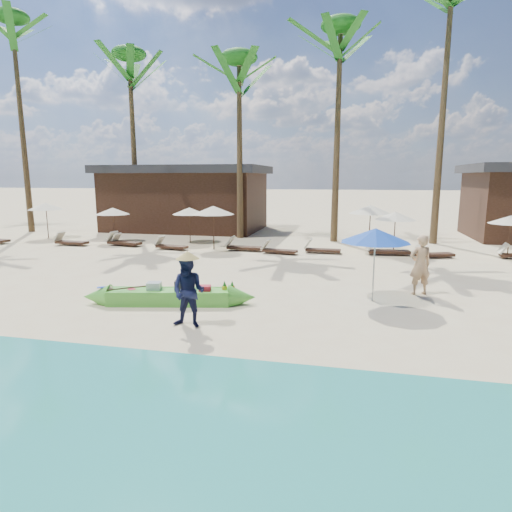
# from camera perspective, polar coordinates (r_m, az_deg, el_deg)

# --- Properties ---
(ground) EXTENTS (240.00, 240.00, 0.00)m
(ground) POSITION_cam_1_polar(r_m,az_deg,el_deg) (11.17, -4.09, -7.98)
(ground) COLOR beige
(ground) RESTS_ON ground
(wet_sand_strip) EXTENTS (240.00, 4.50, 0.01)m
(wet_sand_strip) POSITION_cam_1_polar(r_m,az_deg,el_deg) (6.96, -16.80, -20.45)
(wet_sand_strip) COLOR tan
(wet_sand_strip) RESTS_ON ground
(green_canoe) EXTENTS (5.40, 1.47, 0.69)m
(green_canoe) POSITION_cam_1_polar(r_m,az_deg,el_deg) (12.35, -11.49, -5.24)
(green_canoe) COLOR #54C03A
(green_canoe) RESTS_ON ground
(tourist) EXTENTS (0.78, 0.64, 1.84)m
(tourist) POSITION_cam_1_polar(r_m,az_deg,el_deg) (13.87, 21.05, -1.10)
(tourist) COLOR tan
(tourist) RESTS_ON ground
(vendor_green) EXTENTS (0.86, 0.68, 1.71)m
(vendor_green) POSITION_cam_1_polar(r_m,az_deg,el_deg) (10.29, -8.98, -4.73)
(vendor_green) COLOR #16193D
(vendor_green) RESTS_ON ground
(blue_umbrella) EXTENTS (1.97, 1.97, 2.12)m
(blue_umbrella) POSITION_cam_1_polar(r_m,az_deg,el_deg) (12.55, 15.64, 2.66)
(blue_umbrella) COLOR #99999E
(blue_umbrella) RESTS_ON ground
(resort_parasol_2) EXTENTS (2.01, 2.01, 2.07)m
(resort_parasol_2) POSITION_cam_1_polar(r_m,az_deg,el_deg) (28.06, -26.23, 5.97)
(resort_parasol_2) COLOR #3A2117
(resort_parasol_2) RESTS_ON ground
(resort_parasol_3) EXTENTS (1.84, 1.84, 1.90)m
(resort_parasol_3) POSITION_cam_1_polar(r_m,az_deg,el_deg) (24.86, -18.57, 5.70)
(resort_parasol_3) COLOR #3A2117
(resort_parasol_3) RESTS_ON ground
(lounger_3_left) EXTENTS (1.85, 0.66, 0.62)m
(lounger_3_left) POSITION_cam_1_polar(r_m,az_deg,el_deg) (24.63, -23.58, 1.80)
(lounger_3_left) COLOR #3A2117
(lounger_3_left) RESTS_ON ground
(lounger_3_right) EXTENTS (1.97, 0.87, 0.65)m
(lounger_3_right) POSITION_cam_1_polar(r_m,az_deg,el_deg) (23.48, -17.40, 1.84)
(lounger_3_right) COLOR #3A2117
(lounger_3_right) RESTS_ON ground
(resort_parasol_4) EXTENTS (1.87, 1.87, 1.92)m
(resort_parasol_4) POSITION_cam_1_polar(r_m,az_deg,el_deg) (23.63, -8.87, 5.95)
(resort_parasol_4) COLOR #3A2117
(resort_parasol_4) RESTS_ON ground
(lounger_4_left) EXTENTS (1.71, 0.78, 0.56)m
(lounger_4_left) POSITION_cam_1_polar(r_m,az_deg,el_deg) (23.48, -17.05, 1.79)
(lounger_4_left) COLOR #3A2117
(lounger_4_left) RESTS_ON ground
(lounger_4_right) EXTENTS (1.76, 0.81, 0.58)m
(lounger_4_right) POSITION_cam_1_polar(r_m,az_deg,el_deg) (21.70, -11.44, 1.38)
(lounger_4_right) COLOR #3A2117
(lounger_4_right) RESTS_ON ground
(resort_parasol_5) EXTENTS (2.09, 2.09, 2.16)m
(resort_parasol_5) POSITION_cam_1_polar(r_m,az_deg,el_deg) (21.21, -5.72, 6.09)
(resort_parasol_5) COLOR #3A2117
(resort_parasol_5) RESTS_ON ground
(lounger_5_left) EXTENTS (1.83, 0.66, 0.61)m
(lounger_5_left) POSITION_cam_1_polar(r_m,az_deg,el_deg) (20.91, -1.85, 1.27)
(lounger_5_left) COLOR #3A2117
(lounger_5_left) RESTS_ON ground
(resort_parasol_6) EXTENTS (2.14, 2.14, 2.20)m
(resort_parasol_6) POSITION_cam_1_polar(r_m,az_deg,el_deg) (21.83, 15.03, 6.02)
(resort_parasol_6) COLOR #3A2117
(resort_parasol_6) RESTS_ON ground
(lounger_6_left) EXTENTS (1.74, 0.76, 0.57)m
(lounger_6_left) POSITION_cam_1_polar(r_m,az_deg,el_deg) (20.09, 2.87, 0.85)
(lounger_6_left) COLOR #3A2117
(lounger_6_left) RESTS_ON ground
(lounger_6_right) EXTENTS (1.73, 0.59, 0.58)m
(lounger_6_right) POSITION_cam_1_polar(r_m,az_deg,el_deg) (20.45, 8.58, 0.93)
(lounger_6_right) COLOR #3A2117
(lounger_6_right) RESTS_ON ground
(resort_parasol_7) EXTENTS (1.92, 1.92, 1.97)m
(resort_parasol_7) POSITION_cam_1_polar(r_m,az_deg,el_deg) (20.85, 18.10, 5.11)
(resort_parasol_7) COLOR #3A2117
(resort_parasol_7) RESTS_ON ground
(lounger_7_left) EXTENTS (1.97, 0.76, 0.66)m
(lounger_7_left) POSITION_cam_1_polar(r_m,az_deg,el_deg) (20.58, 16.93, 0.72)
(lounger_7_left) COLOR #3A2117
(lounger_7_left) RESTS_ON ground
(lounger_7_right) EXTENTS (1.85, 1.08, 0.60)m
(lounger_7_right) POSITION_cam_1_polar(r_m,az_deg,el_deg) (20.53, 22.36, 0.31)
(lounger_7_right) COLOR #3A2117
(lounger_7_right) RESTS_ON ground
(resort_parasol_8) EXTENTS (1.86, 1.86, 1.91)m
(resort_parasol_8) POSITION_cam_1_polar(r_m,az_deg,el_deg) (21.69, 30.88, 4.19)
(resort_parasol_8) COLOR #3A2117
(resort_parasol_8) RESTS_ON ground
(palm_1) EXTENTS (2.08, 2.08, 13.60)m
(palm_1) POSITION_cam_1_polar(r_m,az_deg,el_deg) (32.66, -29.43, 22.05)
(palm_1) COLOR brown
(palm_1) RESTS_ON ground
(palm_2) EXTENTS (2.08, 2.08, 11.33)m
(palm_2) POSITION_cam_1_polar(r_m,az_deg,el_deg) (29.18, -16.40, 21.19)
(palm_2) COLOR brown
(palm_2) RESTS_ON ground
(palm_3) EXTENTS (2.08, 2.08, 10.52)m
(palm_3) POSITION_cam_1_polar(r_m,az_deg,el_deg) (25.76, -2.25, 21.72)
(palm_3) COLOR brown
(palm_3) RESTS_ON ground
(palm_4) EXTENTS (2.08, 2.08, 11.70)m
(palm_4) POSITION_cam_1_polar(r_m,az_deg,el_deg) (24.89, 11.09, 24.00)
(palm_4) COLOR brown
(palm_4) RESTS_ON ground
(palm_5) EXTENTS (2.08, 2.08, 13.60)m
(palm_5) POSITION_cam_1_polar(r_m,az_deg,el_deg) (25.96, 24.34, 25.87)
(palm_5) COLOR brown
(palm_5) RESTS_ON ground
(pavilion_west) EXTENTS (10.80, 6.60, 4.30)m
(pavilion_west) POSITION_cam_1_polar(r_m,az_deg,el_deg) (29.82, -9.28, 7.72)
(pavilion_west) COLOR #3A2117
(pavilion_west) RESTS_ON ground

